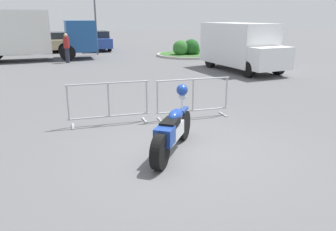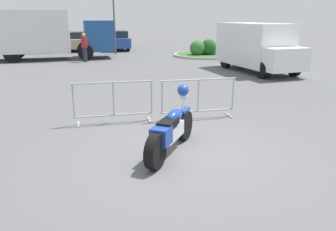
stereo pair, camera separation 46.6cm
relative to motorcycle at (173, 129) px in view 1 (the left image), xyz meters
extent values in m
plane|color=#5B5B5E|center=(0.30, -0.02, -0.48)|extent=(120.00, 120.00, 0.00)
cylinder|color=black|center=(0.41, 0.67, -0.15)|extent=(0.49, 0.65, 0.65)
cylinder|color=black|center=(-0.41, -0.67, -0.15)|extent=(0.49, 0.65, 0.65)
cube|color=silver|center=(0.00, 0.00, -0.05)|extent=(0.65, 0.85, 0.28)
ellipsoid|color=navy|center=(0.09, 0.16, 0.23)|extent=(0.52, 0.62, 0.26)
cube|color=black|center=(-0.09, -0.16, 0.19)|extent=(0.52, 0.60, 0.12)
cube|color=navy|center=(-0.27, -0.45, 0.05)|extent=(0.47, 0.48, 0.32)
cube|color=navy|center=(0.41, 0.67, 0.19)|extent=(0.33, 0.42, 0.06)
cylinder|color=silver|center=(0.35, 0.59, 0.33)|extent=(0.06, 0.06, 0.46)
sphere|color=silver|center=(0.38, 0.63, 0.50)|extent=(0.16, 0.16, 0.16)
sphere|color=navy|center=(0.35, 0.59, 0.66)|extent=(0.24, 0.24, 0.24)
cylinder|color=#9EA0A5|center=(-1.10, 2.13, 0.57)|extent=(2.05, 0.15, 0.04)
cylinder|color=#9EA0A5|center=(-1.10, 2.13, -0.28)|extent=(2.05, 0.15, 0.04)
cylinder|color=#9EA0A5|center=(-2.08, 2.08, 0.15)|extent=(0.05, 0.05, 0.85)
cylinder|color=#9EA0A5|center=(-1.10, 2.13, 0.15)|extent=(0.05, 0.05, 0.85)
cylinder|color=#9EA0A5|center=(-0.13, 2.18, 0.15)|extent=(0.05, 0.05, 0.85)
cube|color=#9EA0A5|center=(-2.01, 2.08, -0.46)|extent=(0.08, 0.44, 0.03)
cube|color=#9EA0A5|center=(-0.20, 2.18, -0.46)|extent=(0.08, 0.44, 0.03)
cylinder|color=#9EA0A5|center=(1.10, 2.13, 0.57)|extent=(2.05, 0.15, 0.04)
cylinder|color=#9EA0A5|center=(1.10, 2.13, -0.28)|extent=(2.05, 0.15, 0.04)
cylinder|color=#9EA0A5|center=(0.13, 2.08, 0.15)|extent=(0.05, 0.05, 0.85)
cylinder|color=#9EA0A5|center=(1.10, 2.13, 0.15)|extent=(0.05, 0.05, 0.85)
cylinder|color=#9EA0A5|center=(2.08, 2.18, 0.15)|extent=(0.05, 0.05, 0.85)
cube|color=#9EA0A5|center=(0.20, 2.08, -0.46)|extent=(0.08, 0.44, 0.03)
cube|color=#9EA0A5|center=(2.01, 2.18, -0.46)|extent=(0.08, 0.44, 0.03)
cube|color=silver|center=(-6.16, 15.82, 1.25)|extent=(5.21, 2.81, 2.50)
cube|color=#1E4C8C|center=(-1.89, 16.27, 0.95)|extent=(2.02, 2.36, 1.90)
cylinder|color=black|center=(-2.92, 17.14, 0.00)|extent=(0.98, 0.38, 0.96)
cylinder|color=black|center=(-2.71, 15.21, 0.00)|extent=(0.98, 0.38, 0.96)
cube|color=white|center=(5.86, 9.58, 0.83)|extent=(2.69, 4.39, 2.00)
cube|color=white|center=(6.29, 7.12, 0.36)|extent=(2.03, 1.22, 1.00)
cylinder|color=black|center=(7.05, 7.66, -0.12)|extent=(0.36, 0.75, 0.72)
cylinder|color=black|center=(5.40, 7.36, -0.12)|extent=(0.36, 0.75, 0.72)
cylinder|color=black|center=(6.47, 10.91, -0.12)|extent=(0.36, 0.75, 0.72)
cylinder|color=black|center=(4.82, 10.61, -0.12)|extent=(0.36, 0.75, 0.72)
cube|color=black|center=(-6.28, 21.51, 0.12)|extent=(2.14, 4.37, 0.69)
cube|color=#1E232B|center=(-6.27, 21.36, 0.71)|extent=(1.79, 2.31, 0.49)
cylinder|color=black|center=(-7.14, 22.77, -0.17)|extent=(0.28, 0.65, 0.63)
cylinder|color=black|center=(-5.71, 22.92, -0.17)|extent=(0.28, 0.65, 0.63)
cylinder|color=black|center=(-6.86, 20.09, -0.17)|extent=(0.28, 0.65, 0.63)
cylinder|color=black|center=(-5.43, 20.24, -0.17)|extent=(0.28, 0.65, 0.63)
cube|color=tan|center=(-3.51, 21.78, 0.13)|extent=(2.18, 4.45, 0.70)
cube|color=#1E232B|center=(-3.49, 21.63, 0.73)|extent=(1.83, 2.35, 0.50)
cylinder|color=black|center=(-4.38, 23.07, -0.16)|extent=(0.28, 0.66, 0.64)
cylinder|color=black|center=(-2.92, 23.23, -0.16)|extent=(0.28, 0.66, 0.64)
cylinder|color=black|center=(-4.10, 20.34, -0.16)|extent=(0.28, 0.66, 0.64)
cylinder|color=black|center=(-2.64, 20.49, -0.16)|extent=(0.28, 0.66, 0.64)
cube|color=#284799|center=(-0.73, 21.74, 0.16)|extent=(2.27, 4.64, 0.73)
cube|color=#1E232B|center=(-0.72, 21.58, 0.78)|extent=(1.90, 2.45, 0.52)
cylinder|color=black|center=(-1.64, 23.08, -0.15)|extent=(0.30, 0.69, 0.67)
cylinder|color=black|center=(-0.12, 23.24, -0.15)|extent=(0.30, 0.69, 0.67)
cylinder|color=black|center=(-1.35, 20.23, -0.15)|extent=(0.30, 0.69, 0.67)
cylinder|color=black|center=(0.18, 20.39, -0.15)|extent=(0.30, 0.69, 0.67)
cylinder|color=#262838|center=(-2.69, 14.34, -0.05)|extent=(0.27, 0.27, 0.85)
cylinder|color=maroon|center=(-2.69, 14.34, 0.68)|extent=(0.39, 0.39, 0.62)
sphere|color=tan|center=(-2.69, 14.34, 1.10)|extent=(0.22, 0.22, 0.22)
cylinder|color=#ADA89E|center=(5.32, 16.10, -0.41)|extent=(4.45, 4.45, 0.14)
cylinder|color=#38662D|center=(5.32, 16.10, -0.33)|extent=(4.09, 4.09, 0.02)
sphere|color=#1E511E|center=(5.35, 15.67, 0.13)|extent=(1.10, 1.10, 1.10)
sphere|color=#1E511E|center=(4.79, 15.77, 0.03)|extent=(0.87, 0.87, 0.87)
sphere|color=#33702D|center=(4.58, 15.60, 0.10)|extent=(1.04, 1.04, 1.04)
sphere|color=#3D7A38|center=(5.61, 15.64, -0.02)|extent=(0.74, 0.74, 0.74)
cylinder|color=#595B60|center=(-0.82, 18.25, 2.27)|extent=(0.12, 0.12, 5.50)
camera|label=1|loc=(-1.54, -5.91, 2.14)|focal=35.00mm
camera|label=2|loc=(-1.08, -6.00, 2.14)|focal=35.00mm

